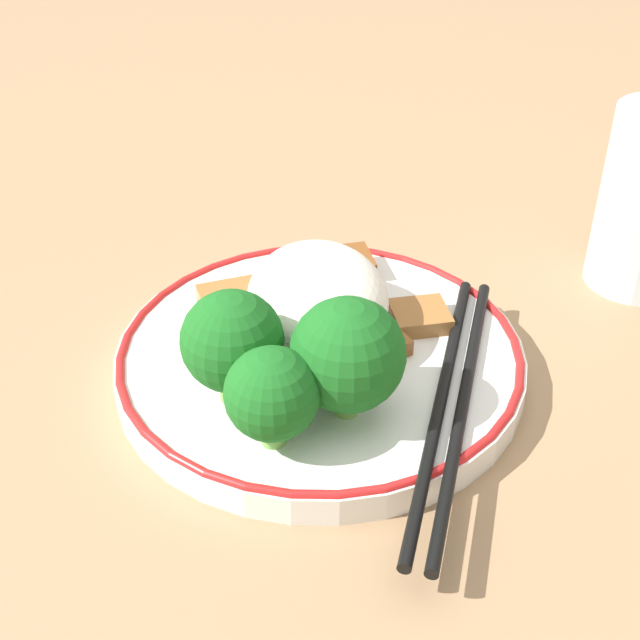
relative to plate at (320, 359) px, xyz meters
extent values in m
plane|color=#9E7A56|center=(0.00, 0.00, -0.01)|extent=(3.00, 3.00, 0.00)
cylinder|color=white|center=(0.00, 0.00, 0.00)|extent=(0.22, 0.22, 0.02)
torus|color=red|center=(0.00, 0.00, 0.01)|extent=(0.22, 0.22, 0.00)
ellipsoid|color=white|center=(0.02, 0.00, 0.03)|extent=(0.10, 0.08, 0.05)
cylinder|color=#72AD4C|center=(-0.04, 0.05, 0.01)|extent=(0.02, 0.02, 0.02)
sphere|color=#19601E|center=(-0.04, 0.05, 0.04)|extent=(0.05, 0.05, 0.05)
cylinder|color=#72AD4C|center=(-0.07, 0.03, 0.01)|extent=(0.01, 0.01, 0.01)
sphere|color=#19601E|center=(-0.07, 0.03, 0.04)|extent=(0.05, 0.05, 0.05)
cylinder|color=#72AD4C|center=(-0.05, -0.01, 0.01)|extent=(0.01, 0.01, 0.01)
sphere|color=#19601E|center=(-0.05, -0.01, 0.04)|extent=(0.06, 0.06, 0.06)
cube|color=brown|center=(0.00, -0.03, 0.01)|extent=(0.04, 0.04, 0.01)
cube|color=brown|center=(0.06, 0.01, 0.01)|extent=(0.03, 0.04, 0.01)
cube|color=#995B28|center=(0.01, 0.03, 0.01)|extent=(0.03, 0.04, 0.01)
cube|color=#9E6633|center=(0.02, -0.06, 0.01)|extent=(0.03, 0.03, 0.01)
cube|color=brown|center=(0.08, -0.02, 0.01)|extent=(0.03, 0.04, 0.01)
cube|color=#9E6633|center=(0.04, 0.05, 0.01)|extent=(0.04, 0.04, 0.01)
cylinder|color=black|center=(-0.05, -0.07, 0.01)|extent=(0.21, 0.08, 0.01)
cylinder|color=black|center=(-0.05, -0.06, 0.01)|extent=(0.21, 0.08, 0.01)
camera|label=1|loc=(-0.39, 0.03, 0.30)|focal=50.00mm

